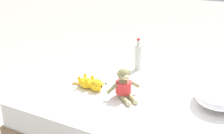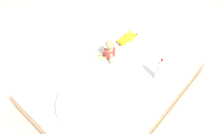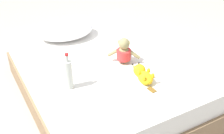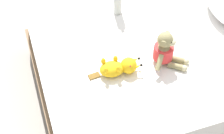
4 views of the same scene
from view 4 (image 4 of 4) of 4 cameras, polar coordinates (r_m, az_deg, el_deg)
name	(u,v)px [view 4 (image 4 of 4)]	position (r m, az deg, el deg)	size (l,w,h in m)	color
ground_plane	(163,84)	(2.60, 8.55, -2.88)	(16.00, 16.00, 0.00)	#9E998E
bed	(166,65)	(2.44, 9.11, 0.32)	(1.35, 1.80, 0.44)	#846647
plush_monkey	(165,51)	(2.08, 8.98, 2.72)	(0.26, 0.25, 0.24)	#8E8456
plush_yellow_creature	(119,67)	(2.03, 1.20, -0.05)	(0.13, 0.33, 0.10)	yellow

